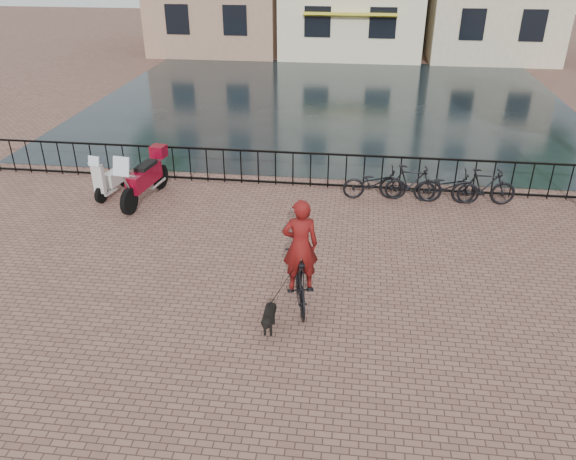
# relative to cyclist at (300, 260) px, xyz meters

# --- Properties ---
(ground) EXTENTS (100.00, 100.00, 0.00)m
(ground) POSITION_rel_cyclist_xyz_m (-0.33, -2.26, -0.98)
(ground) COLOR brown
(ground) RESTS_ON ground
(canal_water) EXTENTS (20.00, 20.00, 0.00)m
(canal_water) POSITION_rel_cyclist_xyz_m (-0.33, 15.04, -0.98)
(canal_water) COLOR black
(canal_water) RESTS_ON ground
(railing) EXTENTS (20.00, 0.05, 1.02)m
(railing) POSITION_rel_cyclist_xyz_m (-0.33, 5.74, -0.48)
(railing) COLOR black
(railing) RESTS_ON ground
(cyclist) EXTENTS (0.90, 1.96, 2.58)m
(cyclist) POSITION_rel_cyclist_xyz_m (0.00, 0.00, 0.00)
(cyclist) COLOR black
(cyclist) RESTS_ON ground
(dog) EXTENTS (0.25, 0.75, 0.51)m
(dog) POSITION_rel_cyclist_xyz_m (-0.46, -0.91, -0.73)
(dog) COLOR black
(dog) RESTS_ON ground
(motorcycle) EXTENTS (0.86, 2.32, 1.62)m
(motorcycle) POSITION_rel_cyclist_xyz_m (-4.64, 4.24, -0.17)
(motorcycle) COLOR maroon
(motorcycle) RESTS_ON ground
(scooter) EXTENTS (0.70, 1.52, 1.37)m
(scooter) POSITION_rel_cyclist_xyz_m (-5.67, 4.52, -0.30)
(scooter) COLOR beige
(scooter) RESTS_ON ground
(parked_bike_0) EXTENTS (1.76, 0.75, 0.90)m
(parked_bike_0) POSITION_rel_cyclist_xyz_m (1.47, 5.14, -0.53)
(parked_bike_0) COLOR black
(parked_bike_0) RESTS_ON ground
(parked_bike_1) EXTENTS (1.69, 0.60, 1.00)m
(parked_bike_1) POSITION_rel_cyclist_xyz_m (2.42, 5.14, -0.48)
(parked_bike_1) COLOR black
(parked_bike_1) RESTS_ON ground
(parked_bike_2) EXTENTS (1.72, 0.60, 0.90)m
(parked_bike_2) POSITION_rel_cyclist_xyz_m (3.37, 5.14, -0.53)
(parked_bike_2) COLOR black
(parked_bike_2) RESTS_ON ground
(parked_bike_3) EXTENTS (1.69, 0.56, 1.00)m
(parked_bike_3) POSITION_rel_cyclist_xyz_m (4.32, 5.14, -0.48)
(parked_bike_3) COLOR black
(parked_bike_3) RESTS_ON ground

